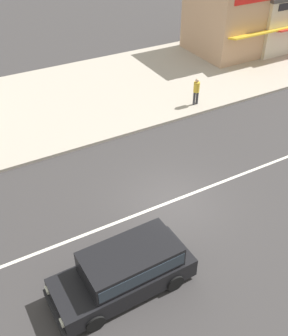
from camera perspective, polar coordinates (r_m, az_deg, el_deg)
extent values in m
plane|color=#383535|center=(16.04, 3.92, -4.90)|extent=(160.00, 160.00, 0.00)
cube|color=silver|center=(16.04, 3.92, -4.89)|extent=(50.40, 0.14, 0.01)
cube|color=#ADA393|center=(23.77, -9.61, 10.00)|extent=(68.00, 10.00, 0.15)
cube|color=black|center=(12.85, -3.05, -15.50)|extent=(4.50, 1.87, 0.70)
cube|color=black|center=(12.38, -1.98, -13.03)|extent=(3.05, 1.66, 0.70)
cube|color=#28333D|center=(12.38, -1.98, -13.03)|extent=(2.93, 1.70, 0.45)
cube|color=black|center=(12.62, -12.81, -19.90)|extent=(0.16, 1.75, 0.28)
cube|color=white|center=(11.98, -11.83, -21.14)|extent=(0.09, 0.24, 0.14)
cube|color=white|center=(12.70, -13.90, -16.81)|extent=(0.09, 0.24, 0.14)
cylinder|color=black|center=(12.29, -7.17, -21.32)|extent=(0.60, 0.23, 0.60)
cylinder|color=black|center=(13.22, -10.32, -15.74)|extent=(0.60, 0.23, 0.60)
cylinder|color=black|center=(13.02, 4.42, -16.17)|extent=(0.60, 0.23, 0.60)
cylinder|color=black|center=(13.91, 0.47, -11.38)|extent=(0.60, 0.23, 0.60)
cylinder|color=#333338|center=(22.56, 7.30, 9.99)|extent=(0.14, 0.14, 0.76)
cylinder|color=#333338|center=(22.67, 7.72, 10.10)|extent=(0.14, 0.14, 0.76)
cylinder|color=gold|center=(22.32, 7.65, 11.57)|extent=(0.34, 0.34, 0.57)
sphere|color=#D6AD89|center=(22.16, 7.73, 12.48)|extent=(0.21, 0.21, 0.21)
cube|color=tan|center=(30.71, 13.71, 20.44)|extent=(6.68, 4.94, 4.48)
cube|color=gold|center=(28.83, 17.42, 18.37)|extent=(6.01, 0.90, 0.28)
cube|color=beige|center=(33.19, 18.74, 20.18)|extent=(6.75, 5.33, 3.76)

